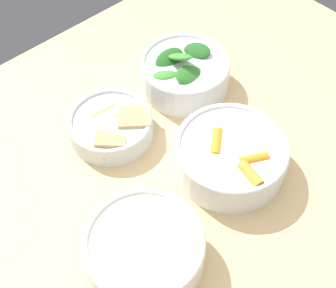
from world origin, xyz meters
TOP-DOWN VIEW (x-y plane):
  - dining_table at (0.00, 0.00)m, footprint 1.22×0.81m
  - bowl_carrots at (-0.14, 0.06)m, footprint 0.18×0.18m
  - bowl_greens at (-0.22, -0.13)m, footprint 0.16×0.16m
  - bowl_beans_hotdog at (0.06, 0.09)m, footprint 0.16×0.16m
  - bowl_cookies at (-0.05, -0.13)m, footprint 0.14×0.14m

SIDE VIEW (x-z plane):
  - dining_table at x=0.00m, z-range 0.26..0.99m
  - bowl_cookies at x=-0.05m, z-range 0.74..0.78m
  - bowl_beans_hotdog at x=0.06m, z-range 0.73..0.80m
  - bowl_carrots at x=-0.14m, z-range 0.74..0.80m
  - bowl_greens at x=-0.22m, z-range 0.72..0.82m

